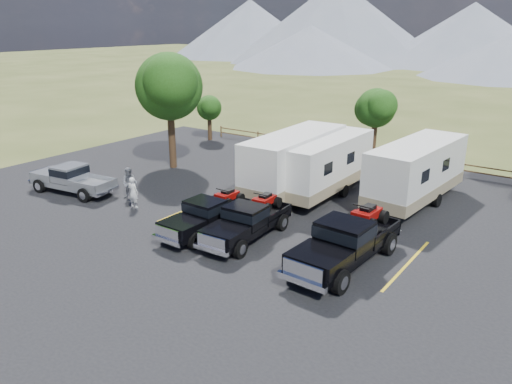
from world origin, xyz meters
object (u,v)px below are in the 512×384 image
Objects in this scene: rig_right at (347,241)px; person_a at (133,192)px; person_b at (130,183)px; trailer_left at (295,162)px; tree_big_nw at (169,86)px; pickup_silver at (72,179)px; rig_center at (248,220)px; trailer_center at (324,166)px; trailer_right at (416,172)px; rig_left at (208,214)px.

person_a is at bearing -174.41° from rig_right.
person_a is 0.94× the size of person_b.
rig_right is 9.45m from trailer_left.
tree_big_nw reaches higher than pickup_silver.
rig_center is 7.66m from trailer_center.
trailer_center is (11.38, 0.89, -3.79)m from tree_big_nw.
trailer_center is 0.97× the size of trailer_right.
rig_right is 8.93m from trailer_center.
tree_big_nw reaches higher than person_b.
person_a is at bearing -132.77° from trailer_center.
tree_big_nw reaches higher than trailer_left.
person_a is (-5.47, 0.11, -0.02)m from rig_left.
rig_center is 4.90m from rig_right.
trailer_center reaches higher than rig_center.
trailer_center reaches higher than rig_left.
trailer_right reaches higher than person_a.
person_a is (4.00, -7.07, -4.69)m from tree_big_nw.
trailer_left is at bearing -135.20° from person_a.
pickup_silver is at bearing -145.47° from trailer_left.
person_b is (3.53, 1.32, 0.04)m from pickup_silver.
tree_big_nw is 0.79× the size of trailer_right.
person_b is at bearing -140.58° from trailer_center.
trailer_left is 1.03× the size of trailer_right.
rig_right is at bearing 0.05° from rig_center.
trailer_center reaches higher than person_a.
tree_big_nw is at bearing -175.47° from trailer_center.
pickup_silver is at bearing 170.32° from person_b.
trailer_right is (16.20, 2.49, -3.75)m from tree_big_nw.
trailer_left is 5.56× the size of person_b.
rig_right is 3.90× the size of person_a.
person_a is (-5.76, -7.29, -0.99)m from trailer_left.
rig_right reaches higher than person_b.
person_a is at bearing -130.04° from trailer_left.
rig_left is 2.09m from rig_center.
rig_center is 3.10× the size of person_b.
rig_right is 3.66× the size of person_b.
trailer_right is 5.42× the size of person_b.
person_b reaches higher than person_a.
tree_big_nw is 1.35× the size of pickup_silver.
trailer_left is at bearing 88.47° from rig_left.
person_a is at bearing 179.61° from rig_left.
rig_right reaches higher than rig_left.
trailer_left reaches higher than person_b.
pickup_silver is (-17.20, -1.06, -0.19)m from rig_right.
person_b is at bearing -142.57° from trailer_right.
trailer_center is 14.82m from pickup_silver.
person_a is at bearing 179.73° from rig_center.
pickup_silver is at bearing -177.36° from rig_left.
pickup_silver is (-16.99, -10.01, -0.93)m from trailer_right.
trailer_right reaches higher than rig_left.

